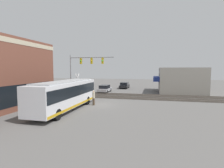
% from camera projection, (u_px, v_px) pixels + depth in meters
% --- Properties ---
extents(ground_plane, '(120.00, 120.00, 0.00)m').
position_uv_depth(ground_plane, '(101.00, 105.00, 21.89)').
color(ground_plane, '#605E5B').
extents(shop_building, '(9.02, 9.07, 4.73)m').
position_uv_depth(shop_building, '(180.00, 80.00, 33.49)').
color(shop_building, gray).
rests_on(shop_building, ground).
extents(city_bus, '(11.07, 2.59, 3.19)m').
position_uv_depth(city_bus, '(66.00, 94.00, 18.94)').
color(city_bus, silver).
rests_on(city_bus, ground).
extents(traffic_signal_gantry, '(0.42, 7.09, 6.66)m').
position_uv_depth(traffic_signal_gantry, '(83.00, 66.00, 26.96)').
color(traffic_signal_gantry, gray).
rests_on(traffic_signal_gantry, ground).
extents(crossing_signal, '(1.41, 1.18, 3.81)m').
position_uv_depth(crossing_signal, '(77.00, 83.00, 27.06)').
color(crossing_signal, gray).
rests_on(crossing_signal, ground).
extents(rail_track_near, '(2.60, 60.00, 0.15)m').
position_uv_depth(rail_track_near, '(112.00, 97.00, 27.70)').
color(rail_track_near, '#332D28').
rests_on(rail_track_near, ground).
extents(rail_track_far, '(2.60, 60.00, 0.15)m').
position_uv_depth(rail_track_far, '(116.00, 94.00, 30.80)').
color(rail_track_far, '#332D28').
rests_on(rail_track_far, ground).
extents(parked_car_silver, '(4.39, 1.82, 1.40)m').
position_uv_depth(parked_car_silver, '(105.00, 89.00, 33.93)').
color(parked_car_silver, '#B7B7BC').
rests_on(parked_car_silver, ground).
extents(parked_car_black, '(4.81, 1.82, 1.43)m').
position_uv_depth(parked_car_black, '(125.00, 85.00, 40.93)').
color(parked_car_black, black).
rests_on(parked_car_black, ground).
extents(pedestrian_near_bus, '(0.34, 0.34, 1.81)m').
position_uv_depth(pedestrian_near_bus, '(94.00, 98.00, 21.54)').
color(pedestrian_near_bus, '#473828').
rests_on(pedestrian_near_bus, ground).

